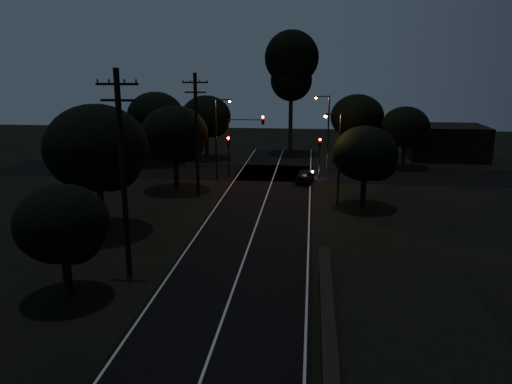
# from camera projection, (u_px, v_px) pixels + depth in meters

# --- Properties ---
(road_surface) EXTENTS (60.00, 70.00, 0.03)m
(road_surface) POSITION_uv_depth(u_px,v_px,m) (265.00, 200.00, 42.33)
(road_surface) COLOR black
(road_surface) RESTS_ON ground
(utility_pole_mid) EXTENTS (2.20, 0.30, 11.00)m
(utility_pole_mid) POSITION_uv_depth(u_px,v_px,m) (123.00, 171.00, 26.03)
(utility_pole_mid) COLOR black
(utility_pole_mid) RESTS_ON ground
(utility_pole_far) EXTENTS (2.20, 0.30, 10.50)m
(utility_pole_far) POSITION_uv_depth(u_px,v_px,m) (197.00, 133.00, 42.46)
(utility_pole_far) COLOR black
(utility_pole_far) RESTS_ON ground
(tree_left_b) EXTENTS (4.46, 4.46, 5.67)m
(tree_left_b) POSITION_uv_depth(u_px,v_px,m) (65.00, 226.00, 23.77)
(tree_left_b) COLOR black
(tree_left_b) RESTS_ON ground
(tree_left_c) EXTENTS (6.86, 6.86, 8.67)m
(tree_left_c) POSITION_uv_depth(u_px,v_px,m) (99.00, 150.00, 33.13)
(tree_left_c) COLOR black
(tree_left_c) RESTS_ON ground
(tree_left_d) EXTENTS (6.04, 6.04, 7.66)m
(tree_left_d) POSITION_uv_depth(u_px,v_px,m) (176.00, 136.00, 44.65)
(tree_left_d) COLOR black
(tree_left_d) RESTS_ON ground
(tree_far_nw) EXTENTS (5.99, 5.99, 7.58)m
(tree_far_nw) POSITION_uv_depth(u_px,v_px,m) (208.00, 118.00, 60.12)
(tree_far_nw) COLOR black
(tree_far_nw) RESTS_ON ground
(tree_far_w) EXTENTS (6.42, 6.42, 8.19)m
(tree_far_w) POSITION_uv_depth(u_px,v_px,m) (157.00, 117.00, 56.70)
(tree_far_w) COLOR black
(tree_far_w) RESTS_ON ground
(tree_far_ne) EXTENTS (6.20, 6.20, 7.84)m
(tree_far_ne) POSITION_uv_depth(u_px,v_px,m) (359.00, 118.00, 58.13)
(tree_far_ne) COLOR black
(tree_far_ne) RESTS_ON ground
(tree_far_e) EXTENTS (5.29, 5.29, 6.71)m
(tree_far_e) POSITION_uv_depth(u_px,v_px,m) (407.00, 128.00, 54.90)
(tree_far_e) COLOR black
(tree_far_e) RESTS_ON ground
(tree_right_a) EXTENTS (5.13, 5.13, 6.53)m
(tree_right_a) POSITION_uv_depth(u_px,v_px,m) (368.00, 155.00, 39.22)
(tree_right_a) COLOR black
(tree_right_a) RESTS_ON ground
(tall_pine) EXTENTS (6.76, 6.76, 15.37)m
(tall_pine) POSITION_uv_depth(u_px,v_px,m) (292.00, 65.00, 62.46)
(tall_pine) COLOR black
(tall_pine) RESTS_ON ground
(building_left) EXTENTS (10.00, 8.00, 4.40)m
(building_left) POSITION_uv_depth(u_px,v_px,m) (126.00, 136.00, 64.05)
(building_left) COLOR black
(building_left) RESTS_ON ground
(building_right) EXTENTS (9.00, 7.00, 4.00)m
(building_right) POSITION_uv_depth(u_px,v_px,m) (445.00, 142.00, 60.73)
(building_right) COLOR black
(building_right) RESTS_ON ground
(signal_left) EXTENTS (0.28, 0.35, 4.10)m
(signal_left) POSITION_uv_depth(u_px,v_px,m) (229.00, 149.00, 50.66)
(signal_left) COLOR black
(signal_left) RESTS_ON ground
(signal_right) EXTENTS (0.28, 0.35, 4.10)m
(signal_right) POSITION_uv_depth(u_px,v_px,m) (320.00, 150.00, 49.66)
(signal_right) COLOR black
(signal_right) RESTS_ON ground
(signal_mast) EXTENTS (3.70, 0.35, 6.25)m
(signal_mast) POSITION_uv_depth(u_px,v_px,m) (245.00, 134.00, 50.11)
(signal_mast) COLOR black
(signal_mast) RESTS_ON ground
(streetlight_a) EXTENTS (1.66, 0.26, 8.00)m
(streetlight_a) POSITION_uv_depth(u_px,v_px,m) (218.00, 134.00, 48.37)
(streetlight_a) COLOR black
(streetlight_a) RESTS_ON ground
(streetlight_b) EXTENTS (1.66, 0.26, 8.00)m
(streetlight_b) POSITION_uv_depth(u_px,v_px,m) (327.00, 128.00, 53.00)
(streetlight_b) COLOR black
(streetlight_b) RESTS_ON ground
(streetlight_c) EXTENTS (1.46, 0.26, 7.50)m
(streetlight_c) POSITION_uv_depth(u_px,v_px,m) (337.00, 153.00, 39.54)
(streetlight_c) COLOR black
(streetlight_c) RESTS_ON ground
(car) EXTENTS (1.89, 3.95, 1.30)m
(car) POSITION_uv_depth(u_px,v_px,m) (305.00, 176.00, 48.54)
(car) COLOR black
(car) RESTS_ON ground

